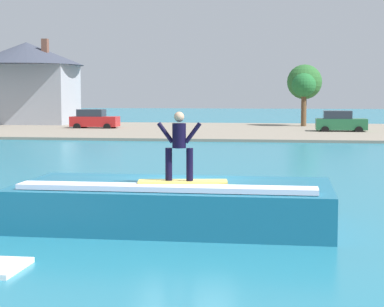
{
  "coord_description": "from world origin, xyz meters",
  "views": [
    {
      "loc": [
        2.62,
        -16.91,
        3.26
      ],
      "look_at": [
        -0.19,
        2.39,
        1.51
      ],
      "focal_mm": 62.81,
      "sensor_mm": 36.0,
      "label": 1
    }
  ],
  "objects_px": {
    "wave_crest": "(174,203)",
    "surfer": "(179,142)",
    "tree_tall_bare": "(305,82)",
    "tree_short_bushy": "(304,86)",
    "house_with_chimney": "(27,76)",
    "car_far_shore": "(340,122)",
    "surfboard": "(183,182)",
    "car_near_shore": "(94,120)"
  },
  "relations": [
    {
      "from": "wave_crest",
      "to": "surfer",
      "type": "bearing_deg",
      "value": -71.44
    },
    {
      "from": "tree_tall_bare",
      "to": "tree_short_bushy",
      "type": "distance_m",
      "value": 1.14
    },
    {
      "from": "house_with_chimney",
      "to": "tree_short_bushy",
      "type": "height_order",
      "value": "house_with_chimney"
    },
    {
      "from": "tree_tall_bare",
      "to": "house_with_chimney",
      "type": "bearing_deg",
      "value": 179.42
    },
    {
      "from": "surfer",
      "to": "tree_short_bushy",
      "type": "height_order",
      "value": "tree_short_bushy"
    },
    {
      "from": "car_far_shore",
      "to": "tree_short_bushy",
      "type": "relative_size",
      "value": 0.78
    },
    {
      "from": "surfboard",
      "to": "tree_short_bushy",
      "type": "xyz_separation_m",
      "value": [
        3.77,
        48.67,
        2.76
      ]
    },
    {
      "from": "surfer",
      "to": "car_far_shore",
      "type": "height_order",
      "value": "surfer"
    },
    {
      "from": "surfboard",
      "to": "car_near_shore",
      "type": "distance_m",
      "value": 45.17
    },
    {
      "from": "car_far_shore",
      "to": "tree_tall_bare",
      "type": "relative_size",
      "value": 0.68
    },
    {
      "from": "wave_crest",
      "to": "car_near_shore",
      "type": "distance_m",
      "value": 44.39
    },
    {
      "from": "car_far_shore",
      "to": "house_with_chimney",
      "type": "bearing_deg",
      "value": 162.72
    },
    {
      "from": "tree_tall_bare",
      "to": "tree_short_bushy",
      "type": "relative_size",
      "value": 1.15
    },
    {
      "from": "wave_crest",
      "to": "tree_tall_bare",
      "type": "height_order",
      "value": "tree_tall_bare"
    },
    {
      "from": "house_with_chimney",
      "to": "tree_short_bushy",
      "type": "distance_m",
      "value": 27.86
    },
    {
      "from": "surfer",
      "to": "wave_crest",
      "type": "bearing_deg",
      "value": 108.56
    },
    {
      "from": "wave_crest",
      "to": "surfer",
      "type": "xyz_separation_m",
      "value": [
        0.26,
        -0.78,
        1.57
      ]
    },
    {
      "from": "wave_crest",
      "to": "surfboard",
      "type": "bearing_deg",
      "value": -64.76
    },
    {
      "from": "surfboard",
      "to": "surfer",
      "type": "bearing_deg",
      "value": -134.49
    },
    {
      "from": "surfer",
      "to": "tree_short_bushy",
      "type": "relative_size",
      "value": 0.31
    },
    {
      "from": "surfer",
      "to": "tree_short_bushy",
      "type": "distance_m",
      "value": 48.93
    },
    {
      "from": "surfer",
      "to": "house_with_chimney",
      "type": "relative_size",
      "value": 0.14
    },
    {
      "from": "car_far_shore",
      "to": "wave_crest",
      "type": "bearing_deg",
      "value": -99.85
    },
    {
      "from": "wave_crest",
      "to": "car_far_shore",
      "type": "bearing_deg",
      "value": 80.15
    },
    {
      "from": "wave_crest",
      "to": "tree_short_bushy",
      "type": "xyz_separation_m",
      "value": [
        4.1,
        47.96,
        3.41
      ]
    },
    {
      "from": "surfer",
      "to": "car_near_shore",
      "type": "height_order",
      "value": "surfer"
    },
    {
      "from": "wave_crest",
      "to": "surfboard",
      "type": "xyz_separation_m",
      "value": [
        0.33,
        -0.71,
        0.64
      ]
    },
    {
      "from": "wave_crest",
      "to": "car_far_shore",
      "type": "relative_size",
      "value": 1.88
    },
    {
      "from": "car_far_shore",
      "to": "tree_tall_bare",
      "type": "xyz_separation_m",
      "value": [
        -2.73,
        9.24,
        3.38
      ]
    },
    {
      "from": "house_with_chimney",
      "to": "wave_crest",
      "type": "bearing_deg",
      "value": -64.33
    },
    {
      "from": "wave_crest",
      "to": "house_with_chimney",
      "type": "xyz_separation_m",
      "value": [
        -23.7,
        49.31,
        4.49
      ]
    },
    {
      "from": "car_near_shore",
      "to": "surfboard",
      "type": "bearing_deg",
      "value": -70.81
    },
    {
      "from": "surfboard",
      "to": "car_near_shore",
      "type": "xyz_separation_m",
      "value": [
        -14.85,
        42.66,
        -0.25
      ]
    },
    {
      "from": "wave_crest",
      "to": "surfer",
      "type": "distance_m",
      "value": 1.78
    },
    {
      "from": "car_near_shore",
      "to": "tree_short_bushy",
      "type": "distance_m",
      "value": 19.79
    },
    {
      "from": "surfboard",
      "to": "surfer",
      "type": "height_order",
      "value": "surfer"
    },
    {
      "from": "surfboard",
      "to": "car_near_shore",
      "type": "height_order",
      "value": "car_near_shore"
    },
    {
      "from": "surfboard",
      "to": "car_far_shore",
      "type": "height_order",
      "value": "car_far_shore"
    },
    {
      "from": "car_near_shore",
      "to": "wave_crest",
      "type": "bearing_deg",
      "value": -70.92
    },
    {
      "from": "surfboard",
      "to": "car_near_shore",
      "type": "relative_size",
      "value": 0.51
    },
    {
      "from": "surfboard",
      "to": "surfer",
      "type": "xyz_separation_m",
      "value": [
        -0.07,
        -0.07,
        0.93
      ]
    },
    {
      "from": "surfboard",
      "to": "tree_tall_bare",
      "type": "xyz_separation_m",
      "value": [
        3.84,
        49.74,
        3.13
      ]
    }
  ]
}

